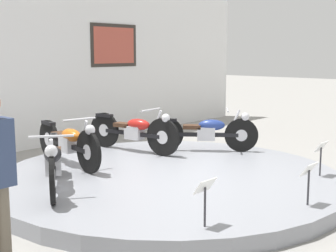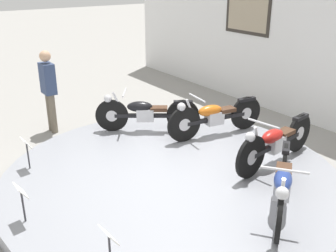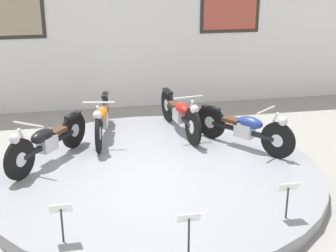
# 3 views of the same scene
# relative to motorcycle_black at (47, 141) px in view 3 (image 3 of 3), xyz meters

# --- Properties ---
(ground_plane) EXTENTS (60.00, 60.00, 0.00)m
(ground_plane) POSITION_rel_motorcycle_black_xyz_m (1.63, -0.55, -0.58)
(ground_plane) COLOR gray
(display_platform) EXTENTS (5.14, 5.14, 0.20)m
(display_platform) POSITION_rel_motorcycle_black_xyz_m (1.63, -0.55, -0.48)
(display_platform) COLOR gray
(display_platform) RESTS_ON ground_plane
(back_wall) EXTENTS (14.00, 0.22, 3.91)m
(back_wall) POSITION_rel_motorcycle_black_xyz_m (1.63, 3.47, 1.38)
(back_wall) COLOR white
(back_wall) RESTS_ON ground_plane
(motorcycle_black) EXTENTS (1.18, 1.64, 0.79)m
(motorcycle_black) POSITION_rel_motorcycle_black_xyz_m (0.00, 0.00, 0.00)
(motorcycle_black) COLOR black
(motorcycle_black) RESTS_ON display_platform
(motorcycle_orange) EXTENTS (0.54, 1.98, 0.80)m
(motorcycle_orange) POSITION_rel_motorcycle_black_xyz_m (0.92, 0.93, 0.01)
(motorcycle_orange) COLOR black
(motorcycle_orange) RESTS_ON display_platform
(motorcycle_red) EXTENTS (0.54, 2.00, 0.81)m
(motorcycle_red) POSITION_rel_motorcycle_black_xyz_m (2.35, 0.93, 0.02)
(motorcycle_red) COLOR black
(motorcycle_red) RESTS_ON display_platform
(motorcycle_blue) EXTENTS (1.23, 1.59, 0.78)m
(motorcycle_blue) POSITION_rel_motorcycle_black_xyz_m (3.27, 0.00, -0.01)
(motorcycle_blue) COLOR black
(motorcycle_blue) RESTS_ON display_platform
(info_placard_front_left) EXTENTS (0.26, 0.11, 0.51)m
(info_placard_front_left) POSITION_rel_motorcycle_black_xyz_m (0.27, -2.30, -0.01)
(info_placard_front_left) COLOR #333338
(info_placard_front_left) RESTS_ON display_platform
(info_placard_front_centre) EXTENTS (0.26, 0.11, 0.51)m
(info_placard_front_centre) POSITION_rel_motorcycle_black_xyz_m (1.63, -2.77, -0.01)
(info_placard_front_centre) COLOR #333338
(info_placard_front_centre) RESTS_ON display_platform
(info_placard_front_right) EXTENTS (0.26, 0.11, 0.51)m
(info_placard_front_right) POSITION_rel_motorcycle_black_xyz_m (3.00, -2.30, -0.01)
(info_placard_front_right) COLOR #333338
(info_placard_front_right) RESTS_ON display_platform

